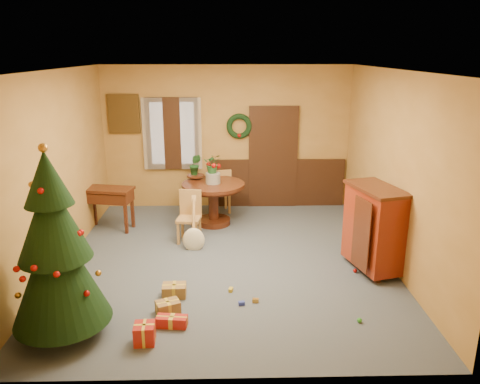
{
  "coord_description": "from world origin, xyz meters",
  "views": [
    {
      "loc": [
        0.03,
        -6.7,
        3.16
      ],
      "look_at": [
        0.21,
        0.4,
        1.0
      ],
      "focal_mm": 35.0,
      "sensor_mm": 36.0,
      "label": 1
    }
  ],
  "objects_px": {
    "writing_desk": "(109,198)",
    "chair_near": "(190,214)",
    "christmas_tree": "(56,250)",
    "sideboard": "(374,226)",
    "dining_table": "(213,196)"
  },
  "relations": [
    {
      "from": "writing_desk",
      "to": "chair_near",
      "type": "bearing_deg",
      "value": -20.29
    },
    {
      "from": "christmas_tree",
      "to": "dining_table",
      "type": "bearing_deg",
      "value": 65.67
    },
    {
      "from": "chair_near",
      "to": "christmas_tree",
      "type": "height_order",
      "value": "christmas_tree"
    },
    {
      "from": "chair_near",
      "to": "sideboard",
      "type": "xyz_separation_m",
      "value": [
        2.79,
        -1.23,
        0.22
      ]
    },
    {
      "from": "writing_desk",
      "to": "sideboard",
      "type": "bearing_deg",
      "value": -22.52
    },
    {
      "from": "christmas_tree",
      "to": "sideboard",
      "type": "height_order",
      "value": "christmas_tree"
    },
    {
      "from": "dining_table",
      "to": "writing_desk",
      "type": "height_order",
      "value": "dining_table"
    },
    {
      "from": "dining_table",
      "to": "christmas_tree",
      "type": "height_order",
      "value": "christmas_tree"
    },
    {
      "from": "dining_table",
      "to": "writing_desk",
      "type": "xyz_separation_m",
      "value": [
        -1.89,
        -0.21,
        0.03
      ]
    },
    {
      "from": "chair_near",
      "to": "writing_desk",
      "type": "relative_size",
      "value": 0.93
    },
    {
      "from": "chair_near",
      "to": "christmas_tree",
      "type": "xyz_separation_m",
      "value": [
        -1.23,
        -2.8,
        0.6
      ]
    },
    {
      "from": "chair_near",
      "to": "writing_desk",
      "type": "bearing_deg",
      "value": 159.71
    },
    {
      "from": "christmas_tree",
      "to": "sideboard",
      "type": "xyz_separation_m",
      "value": [
        4.02,
        1.58,
        -0.37
      ]
    },
    {
      "from": "dining_table",
      "to": "christmas_tree",
      "type": "bearing_deg",
      "value": -114.33
    },
    {
      "from": "christmas_tree",
      "to": "writing_desk",
      "type": "distance_m",
      "value": 3.4
    }
  ]
}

